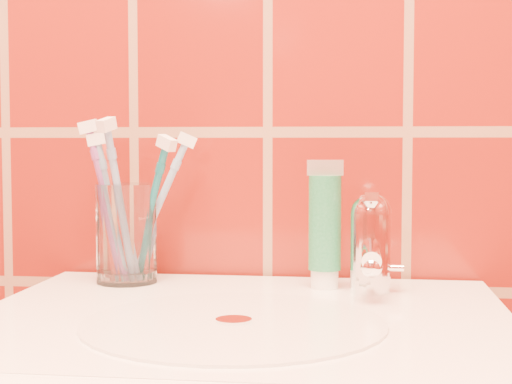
# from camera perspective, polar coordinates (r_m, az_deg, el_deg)

# --- Properties ---
(glass_tumbler) EXTENTS (0.09, 0.09, 0.13)m
(glass_tumbler) POSITION_cam_1_polar(r_m,az_deg,el_deg) (1.01, -9.39, -2.98)
(glass_tumbler) COLOR white
(glass_tumbler) RESTS_ON pedestal_sink
(toothpaste_tube) EXTENTS (0.04, 0.04, 0.16)m
(toothpaste_tube) POSITION_cam_1_polar(r_m,az_deg,el_deg) (0.96, 5.03, -2.66)
(toothpaste_tube) COLOR white
(toothpaste_tube) RESTS_ON pedestal_sink
(faucet) EXTENTS (0.05, 0.11, 0.12)m
(faucet) POSITION_cam_1_polar(r_m,az_deg,el_deg) (0.94, 8.34, -3.45)
(faucet) COLOR white
(faucet) RESTS_ON pedestal_sink
(toothbrush_0) EXTENTS (0.14, 0.13, 0.20)m
(toothbrush_0) POSITION_cam_1_polar(r_m,az_deg,el_deg) (0.99, -7.75, -1.42)
(toothbrush_0) COLOR #0D5F6E
(toothbrush_0) RESTS_ON glass_tumbler
(toothbrush_1) EXTENTS (0.10, 0.10, 0.21)m
(toothbrush_1) POSITION_cam_1_polar(r_m,az_deg,el_deg) (1.01, -10.50, -0.81)
(toothbrush_1) COLOR #BE3A28
(toothbrush_1) RESTS_ON glass_tumbler
(toothbrush_2) EXTENTS (0.14, 0.12, 0.20)m
(toothbrush_2) POSITION_cam_1_polar(r_m,az_deg,el_deg) (1.01, -7.21, -1.19)
(toothbrush_2) COLOR #7EA9E0
(toothbrush_2) RESTS_ON glass_tumbler
(toothbrush_3) EXTENTS (0.08, 0.13, 0.22)m
(toothbrush_3) POSITION_cam_1_polar(r_m,az_deg,el_deg) (0.98, -9.83, -0.85)
(toothbrush_3) COLOR #6D8EC1
(toothbrush_3) RESTS_ON glass_tumbler
(toothbrush_4) EXTENTS (0.07, 0.07, 0.20)m
(toothbrush_4) POSITION_cam_1_polar(r_m,az_deg,el_deg) (1.00, -10.47, -1.27)
(toothbrush_4) COLOR #6993BC
(toothbrush_4) RESTS_ON glass_tumbler
(toothbrush_5) EXTENTS (0.09, 0.08, 0.21)m
(toothbrush_5) POSITION_cam_1_polar(r_m,az_deg,el_deg) (1.00, -10.76, -0.83)
(toothbrush_5) COLOR #824391
(toothbrush_5) RESTS_ON glass_tumbler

